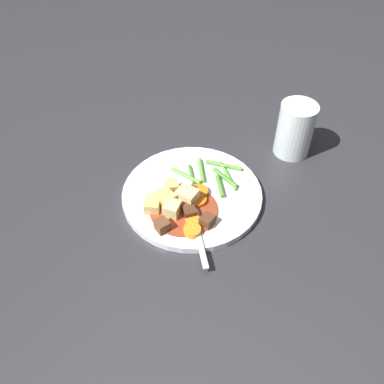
{
  "coord_description": "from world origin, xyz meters",
  "views": [
    {
      "loc": [
        0.51,
        0.17,
        0.58
      ],
      "look_at": [
        0.0,
        0.0,
        0.01
      ],
      "focal_mm": 38.25,
      "sensor_mm": 36.0,
      "label": 1
    }
  ],
  "objects": [
    {
      "name": "dinner_plate",
      "position": [
        0.0,
        0.0,
        0.01
      ],
      "size": [
        0.27,
        0.27,
        0.01
      ],
      "primitive_type": "cylinder",
      "color": "white",
      "rests_on": "ground_plane"
    },
    {
      "name": "stew_sauce",
      "position": [
        0.05,
        -0.0,
        0.01
      ],
      "size": [
        0.12,
        0.12,
        0.0
      ],
      "primitive_type": "cylinder",
      "color": "#93381E",
      "rests_on": "dinner_plate"
    },
    {
      "name": "potato_chunk_1",
      "position": [
        0.06,
        -0.02,
        0.03
      ],
      "size": [
        0.03,
        0.03,
        0.03
      ],
      "primitive_type": "cube",
      "rotation": [
        0.0,
        0.0,
        4.69
      ],
      "color": "#EAD68C",
      "rests_on": "dinner_plate"
    },
    {
      "name": "carrot_slice_4",
      "position": [
        0.07,
        0.02,
        0.02
      ],
      "size": [
        0.04,
        0.04,
        0.01
      ],
      "primitive_type": "cylinder",
      "rotation": [
        0.0,
        0.0,
        5.55
      ],
      "color": "orange",
      "rests_on": "dinner_plate"
    },
    {
      "name": "green_bean_1",
      "position": [
        -0.09,
        0.04,
        0.02
      ],
      "size": [
        0.01,
        0.07,
        0.01
      ],
      "primitive_type": "cylinder",
      "rotation": [
        0.0,
        1.57,
        1.58
      ],
      "color": "#599E38",
      "rests_on": "dinner_plate"
    },
    {
      "name": "green_bean_4",
      "position": [
        -0.03,
        -0.02,
        0.02
      ],
      "size": [
        0.03,
        0.07,
        0.01
      ],
      "primitive_type": "cylinder",
      "rotation": [
        0.0,
        1.57,
        1.28
      ],
      "color": "#66AD42",
      "rests_on": "dinner_plate"
    },
    {
      "name": "potato_chunk_2",
      "position": [
        0.01,
        -0.04,
        0.02
      ],
      "size": [
        0.03,
        0.03,
        0.02
      ],
      "primitive_type": "cube",
      "rotation": [
        0.0,
        0.0,
        5.24
      ],
      "color": "#DBBC6B",
      "rests_on": "dinner_plate"
    },
    {
      "name": "carrot_slice_2",
      "position": [
        0.09,
        0.03,
        0.02
      ],
      "size": [
        0.04,
        0.04,
        0.01
      ],
      "primitive_type": "cylinder",
      "rotation": [
        0.0,
        0.0,
        4.28
      ],
      "color": "orange",
      "rests_on": "dinner_plate"
    },
    {
      "name": "green_bean_3",
      "position": [
        -0.05,
        0.05,
        0.02
      ],
      "size": [
        0.04,
        0.06,
        0.01
      ],
      "primitive_type": "cylinder",
      "rotation": [
        0.0,
        1.57,
        1.01
      ],
      "color": "#4C8E33",
      "rests_on": "dinner_plate"
    },
    {
      "name": "green_bean_6",
      "position": [
        -0.04,
        -0.02,
        0.02
      ],
      "size": [
        0.05,
        0.03,
        0.01
      ],
      "primitive_type": "cylinder",
      "rotation": [
        0.0,
        1.57,
        0.5
      ],
      "color": "#4C8E33",
      "rests_on": "dinner_plate"
    },
    {
      "name": "green_bean_5",
      "position": [
        -0.06,
        0.05,
        0.02
      ],
      "size": [
        0.07,
        0.05,
        0.01
      ],
      "primitive_type": "cylinder",
      "rotation": [
        0.0,
        1.57,
        0.64
      ],
      "color": "#66AD42",
      "rests_on": "dinner_plate"
    },
    {
      "name": "meat_chunk_1",
      "position": [
        0.07,
        0.05,
        0.02
      ],
      "size": [
        0.03,
        0.03,
        0.02
      ],
      "primitive_type": "cube",
      "rotation": [
        0.0,
        0.0,
        5.97
      ],
      "color": "#56331E",
      "rests_on": "dinner_plate"
    },
    {
      "name": "water_glass",
      "position": [
        -0.2,
        0.16,
        0.06
      ],
      "size": [
        0.08,
        0.08,
        0.12
      ],
      "primitive_type": "cylinder",
      "color": "silver",
      "rests_on": "ground_plane"
    },
    {
      "name": "meat_chunk_0",
      "position": [
        0.01,
        0.0,
        0.02
      ],
      "size": [
        0.03,
        0.03,
        0.02
      ],
      "primitive_type": "cube",
      "rotation": [
        0.0,
        0.0,
        2.15
      ],
      "color": "#4C2B19",
      "rests_on": "dinner_plate"
    },
    {
      "name": "green_bean_0",
      "position": [
        -0.06,
        0.0,
        0.02
      ],
      "size": [
        0.06,
        0.03,
        0.01
      ],
      "primitive_type": "cylinder",
      "rotation": [
        0.0,
        1.57,
        0.42
      ],
      "color": "#66AD42",
      "rests_on": "dinner_plate"
    },
    {
      "name": "carrot_slice_3",
      "position": [
        -0.0,
        0.01,
        0.02
      ],
      "size": [
        0.04,
        0.04,
        0.01
      ],
      "primitive_type": "cylinder",
      "rotation": [
        0.0,
        0.0,
        0.39
      ],
      "color": "orange",
      "rests_on": "dinner_plate"
    },
    {
      "name": "meat_chunk_3",
      "position": [
        0.1,
        -0.02,
        0.02
      ],
      "size": [
        0.03,
        0.03,
        0.02
      ],
      "primitive_type": "cube",
      "rotation": [
        0.0,
        0.0,
        5.63
      ],
      "color": "brown",
      "rests_on": "dinner_plate"
    },
    {
      "name": "potato_chunk_4",
      "position": [
        0.04,
        -0.04,
        0.03
      ],
      "size": [
        0.04,
        0.04,
        0.03
      ],
      "primitive_type": "cube",
      "rotation": [
        0.0,
        0.0,
        1.0
      ],
      "color": "#DBBC6B",
      "rests_on": "dinner_plate"
    },
    {
      "name": "potato_chunk_0",
      "position": [
        0.06,
        -0.06,
        0.02
      ],
      "size": [
        0.04,
        0.03,
        0.02
      ],
      "primitive_type": "cube",
      "rotation": [
        0.0,
        0.0,
        1.82
      ],
      "color": "#DBBC6B",
      "rests_on": "dinner_plate"
    },
    {
      "name": "ground_plane",
      "position": [
        0.0,
        0.0,
        0.0
      ],
      "size": [
        3.0,
        3.0,
        0.0
      ],
      "primitive_type": "plane",
      "color": "#2D2D33"
    },
    {
      "name": "fork",
      "position": [
        0.08,
        0.03,
        0.01
      ],
      "size": [
        0.16,
        0.1,
        0.0
      ],
      "color": "silver",
      "rests_on": "dinner_plate"
    },
    {
      "name": "carrot_slice_1",
      "position": [
        0.02,
        -0.03,
        0.02
      ],
      "size": [
        0.04,
        0.04,
        0.01
      ],
      "primitive_type": "cylinder",
      "rotation": [
        0.0,
        0.0,
        5.22
      ],
      "color": "orange",
      "rests_on": "dinner_plate"
    },
    {
      "name": "green_bean_2",
      "position": [
        -0.03,
        0.05,
        0.02
      ],
      "size": [
        0.05,
        0.03,
        0.01
      ],
      "primitive_type": "cylinder",
      "rotation": [
        0.0,
        1.57,
        0.46
      ],
      "color": "#4C8E33",
      "rests_on": "dinner_plate"
    },
    {
      "name": "carrot_slice_0",
      "position": [
        0.02,
        0.02,
        0.02
      ],
      "size": [
        0.03,
        0.03,
        0.01
      ],
      "primitive_type": "cylinder",
      "rotation": [
        0.0,
        0.0,
        3.15
      ],
      "color": "orange",
      "rests_on": "dinner_plate"
    },
    {
      "name": "potato_chunk_3",
      "position": [
        0.03,
        0.0,
        0.03
      ],
      "size": [
        0.04,
        0.04,
        0.03
      ],
      "primitive_type": "cube",
      "rotation": [
        0.0,
        0.0,
        2.89
      ],
      "color": "#EAD68C",
      "rests_on": "dinner_plate"
    },
    {
      "name": "meat_chunk_2",
      "position": [
        0.05,
        0.01,
        0.02
      ],
      "size": [
        0.04,
        0.03,
        0.02
      ],
      "primitive_type": "cube",
      "rotation": [
        0.0,
        0.0,
        3.76
      ],
      "color": "#4C2B19",
      "rests_on": "dinner_plate"
    }
  ]
}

